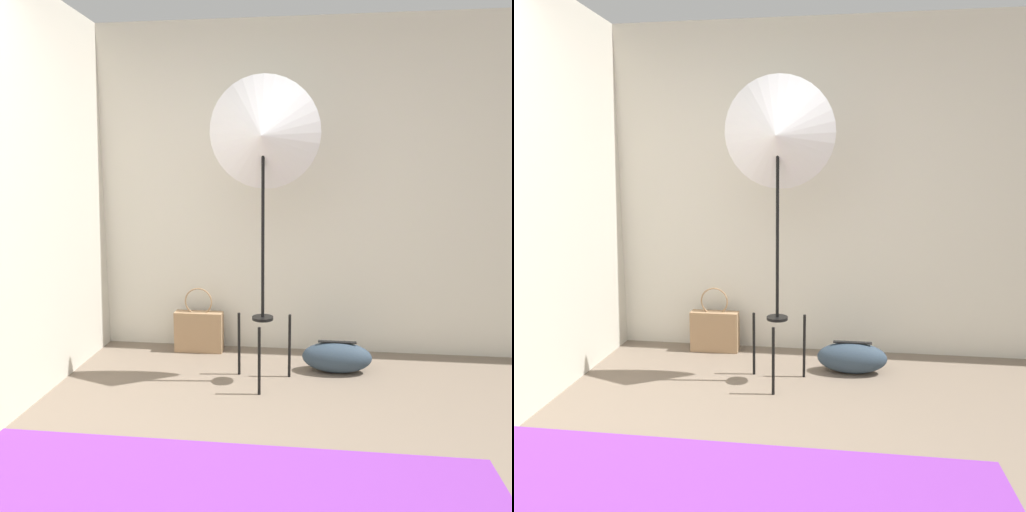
{
  "view_description": "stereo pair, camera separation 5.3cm",
  "coord_description": "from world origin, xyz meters",
  "views": [
    {
      "loc": [
        0.4,
        -1.61,
        1.45
      ],
      "look_at": [
        0.04,
        1.45,
        0.93
      ],
      "focal_mm": 35.0,
      "sensor_mm": 36.0,
      "label": 1
    },
    {
      "loc": [
        0.46,
        -1.6,
        1.45
      ],
      "look_at": [
        0.04,
        1.45,
        0.93
      ],
      "focal_mm": 35.0,
      "sensor_mm": 36.0,
      "label": 2
    }
  ],
  "objects": [
    {
      "name": "duffel_bag",
      "position": [
        0.58,
        1.91,
        0.11
      ],
      "size": [
        0.51,
        0.23,
        0.23
      ],
      "color": "#2D3D4C",
      "rests_on": "ground_plane"
    },
    {
      "name": "photo_umbrella",
      "position": [
        0.06,
        1.67,
        1.68
      ],
      "size": [
        0.75,
        0.38,
        2.08
      ],
      "color": "black",
      "rests_on": "ground_plane"
    },
    {
      "name": "wall_back",
      "position": [
        0.0,
        2.38,
        1.3
      ],
      "size": [
        8.0,
        0.05,
        2.6
      ],
      "color": "beige",
      "rests_on": "ground_plane"
    },
    {
      "name": "tote_bag",
      "position": [
        -0.52,
        2.21,
        0.18
      ],
      "size": [
        0.39,
        0.11,
        0.53
      ],
      "color": "#9E7A56",
      "rests_on": "ground_plane"
    }
  ]
}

